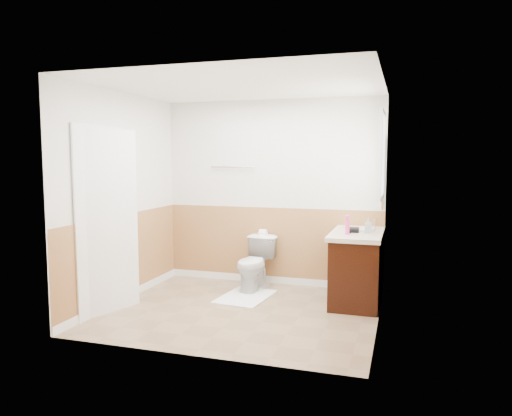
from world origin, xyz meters
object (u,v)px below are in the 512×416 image
(bath_mat, at_px, (245,297))
(vanity_cabinet, at_px, (357,269))
(lotion_bottle, at_px, (347,225))
(toilet, at_px, (254,264))
(soap_dispenser, at_px, (368,225))

(bath_mat, bearing_deg, vanity_cabinet, 10.79)
(lotion_bottle, bearing_deg, toilet, 162.82)
(vanity_cabinet, bearing_deg, soap_dispenser, -26.02)
(lotion_bottle, bearing_deg, vanity_cabinet, 68.86)
(toilet, distance_m, vanity_cabinet, 1.34)
(bath_mat, height_order, lotion_bottle, lotion_bottle)
(bath_mat, distance_m, soap_dispenser, 1.73)
(bath_mat, bearing_deg, lotion_bottle, -0.22)
(bath_mat, xyz_separation_m, lotion_bottle, (1.23, -0.00, 0.95))
(bath_mat, xyz_separation_m, vanity_cabinet, (1.33, 0.25, 0.39))
(lotion_bottle, relative_size, soap_dispenser, 1.27)
(toilet, xyz_separation_m, lotion_bottle, (1.23, -0.38, 0.61))
(vanity_cabinet, relative_size, lotion_bottle, 5.00)
(bath_mat, bearing_deg, soap_dispenser, 7.66)
(bath_mat, height_order, vanity_cabinet, vanity_cabinet)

